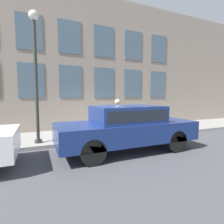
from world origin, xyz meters
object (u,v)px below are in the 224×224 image
fire_hydrant (106,128)px  parked_car_navy_near (127,126)px  person (117,113)px  street_lamp (35,61)px

fire_hydrant → parked_car_navy_near: size_ratio=0.15×
parked_car_navy_near → person: bearing=-16.7°
person → street_lamp: size_ratio=0.34×
street_lamp → fire_hydrant: bearing=-90.9°
fire_hydrant → person: 1.02m
person → parked_car_navy_near: person is taller
street_lamp → parked_car_navy_near: bearing=-122.5°
fire_hydrant → person: size_ratio=0.45×
fire_hydrant → parked_car_navy_near: bearing=-177.6°
person → street_lamp: street_lamp is taller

